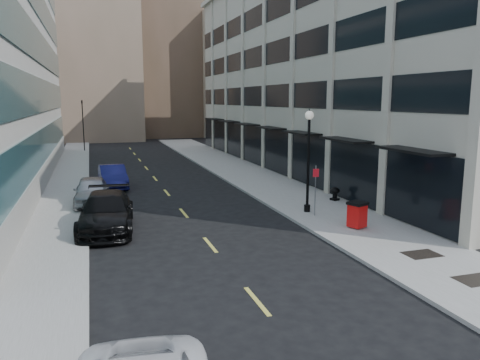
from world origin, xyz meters
TOP-DOWN VIEW (x-y plane):
  - ground at (0.00, 0.00)m, footprint 160.00×160.00m
  - sidewalk_right at (7.50, 20.00)m, footprint 5.00×80.00m
  - sidewalk_left at (-6.50, 20.00)m, footprint 3.00×80.00m
  - building_right at (16.94, 26.99)m, footprint 15.30×46.50m
  - skyline_tan_near at (-4.00, 68.00)m, footprint 14.00×18.00m
  - skyline_brown at (8.00, 72.00)m, footprint 12.00×16.00m
  - skyline_tan_far at (-14.00, 78.00)m, footprint 12.00×14.00m
  - skyline_stone at (18.00, 66.00)m, footprint 10.00×14.00m
  - grate_mid at (7.60, 1.00)m, footprint 1.40×1.00m
  - grate_far at (7.60, 3.80)m, footprint 1.40×1.00m
  - road_centerline at (0.00, 17.00)m, footprint 0.15×68.20m
  - traffic_signal at (-5.50, 48.00)m, footprint 0.66×0.66m
  - car_black_pickup at (-4.17, 11.77)m, footprint 3.05×6.32m
  - car_silver_sedan at (-4.80, 17.65)m, footprint 2.14×5.00m
  - car_blue_sedan at (-3.36, 22.92)m, footprint 1.96×4.98m
  - trash_bin at (7.23, 8.01)m, footprint 1.01×1.01m
  - lamppost at (6.40, 11.71)m, footprint 0.47×0.47m
  - sign_post at (6.40, 10.79)m, footprint 0.31×0.10m
  - urn_planter at (9.29, 13.86)m, footprint 0.58×0.58m

SIDE VIEW (x-z plane):
  - ground at x=0.00m, z-range 0.00..0.00m
  - road_centerline at x=0.00m, z-range 0.00..0.01m
  - sidewalk_right at x=7.50m, z-range 0.00..0.15m
  - sidewalk_left at x=-6.50m, z-range 0.00..0.15m
  - grate_mid at x=7.60m, z-range 0.15..0.16m
  - grate_far at x=7.60m, z-range 0.15..0.16m
  - urn_planter at x=9.29m, z-range 0.24..1.03m
  - car_blue_sedan at x=-3.36m, z-range 0.00..1.61m
  - trash_bin at x=7.23m, z-range 0.20..1.46m
  - car_silver_sedan at x=-4.80m, z-range 0.00..1.68m
  - car_black_pickup at x=-4.17m, z-range 0.00..1.78m
  - sign_post at x=6.40m, z-range 0.51..3.19m
  - lamppost at x=6.40m, z-range 0.64..6.23m
  - traffic_signal at x=-5.50m, z-range 2.23..9.21m
  - building_right at x=16.94m, z-range -0.13..18.12m
  - skyline_stone at x=18.00m, z-range 0.00..20.00m
  - skyline_tan_far at x=-14.00m, z-range 0.00..22.00m
  - skyline_tan_near at x=-4.00m, z-range 0.00..28.00m
  - skyline_brown at x=8.00m, z-range 0.00..34.00m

